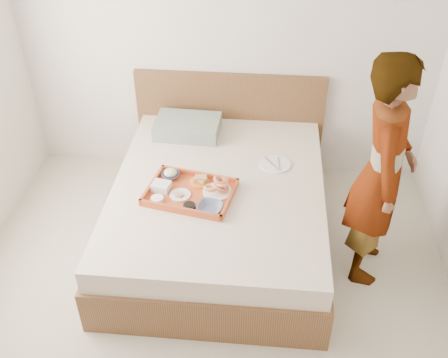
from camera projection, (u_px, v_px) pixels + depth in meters
name	position (u px, v px, depth m)	size (l,w,h in m)	color
ground	(198.00, 341.00, 3.39)	(3.50, 4.00, 0.01)	beige
wall_back	(226.00, 32.00, 4.20)	(3.50, 0.01, 2.60)	silver
bed	(219.00, 211.00, 4.02)	(1.65, 2.00, 0.53)	brown
headboard	(230.00, 123.00, 4.67)	(1.65, 0.06, 0.95)	brown
pillow	(188.00, 127.00, 4.38)	(0.53, 0.36, 0.13)	gray
tray	(190.00, 192.00, 3.74)	(0.61, 0.44, 0.06)	#C64D1E
prawn_plate	(217.00, 192.00, 3.75)	(0.21, 0.21, 0.01)	white
navy_bowl_big	(210.00, 208.00, 3.58)	(0.17, 0.17, 0.04)	#151C41
sauce_dish	(189.00, 207.00, 3.60)	(0.09, 0.09, 0.03)	black
meat_plate	(180.00, 195.00, 3.72)	(0.15, 0.15, 0.01)	white
bread_plate	(199.00, 182.00, 3.84)	(0.15, 0.15, 0.01)	orange
salad_bowl	(171.00, 175.00, 3.88)	(0.13, 0.13, 0.04)	#151C41
plastic_tub	(161.00, 186.00, 3.76)	(0.13, 0.11, 0.06)	silver
cheese_round	(157.00, 199.00, 3.66)	(0.09, 0.09, 0.03)	white
dinner_plate	(275.00, 164.00, 4.05)	(0.24, 0.24, 0.01)	white
person	(382.00, 173.00, 3.43)	(0.62, 0.41, 1.69)	silver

